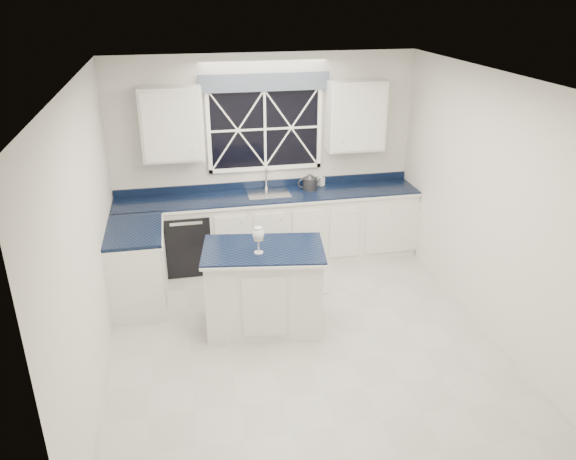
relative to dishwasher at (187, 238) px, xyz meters
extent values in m
plane|color=#AEAEA9|center=(1.10, -1.95, -0.41)|extent=(4.50, 4.50, 0.00)
cube|color=silver|center=(1.10, 0.30, 0.94)|extent=(4.00, 0.10, 2.70)
cube|color=white|center=(1.10, 0.00, 0.04)|extent=(3.98, 0.60, 0.90)
cube|color=white|center=(-0.60, -0.80, 0.04)|extent=(0.60, 1.00, 0.90)
cube|color=black|center=(1.10, 0.00, 0.51)|extent=(3.98, 0.64, 0.04)
cube|color=black|center=(0.00, 0.00, 0.00)|extent=(0.60, 0.58, 0.82)
cube|color=black|center=(1.10, 0.27, 1.34)|extent=(1.40, 0.02, 1.00)
cube|color=slate|center=(1.10, 0.21, 1.94)|extent=(1.65, 0.04, 0.22)
cube|color=white|center=(-0.07, 0.13, 1.49)|extent=(0.75, 0.34, 0.90)
cube|color=white|center=(2.28, 0.13, 1.49)|extent=(0.75, 0.34, 0.90)
cylinder|color=silver|center=(1.10, 0.22, 0.55)|extent=(0.05, 0.05, 0.04)
cylinder|color=silver|center=(1.10, 0.22, 0.69)|extent=(0.02, 0.02, 0.28)
cylinder|color=silver|center=(1.10, 0.13, 0.82)|extent=(0.02, 0.18, 0.02)
cube|color=white|center=(0.76, -1.60, 0.04)|extent=(1.29, 0.87, 0.90)
cube|color=black|center=(0.76, -1.60, 0.51)|extent=(1.36, 0.94, 0.04)
cube|color=#B6B5B0|center=(0.93, -0.82, -0.40)|extent=(1.43, 1.03, 0.01)
cube|color=#101D38|center=(0.93, -0.82, -0.39)|extent=(1.26, 0.86, 0.01)
cylinder|color=#303033|center=(1.67, 0.10, 0.61)|extent=(0.20, 0.20, 0.16)
cone|color=#303033|center=(1.67, 0.10, 0.72)|extent=(0.16, 0.16, 0.07)
torus|color=#303033|center=(1.57, 0.09, 0.62)|extent=(0.13, 0.02, 0.13)
cylinder|color=#303033|center=(1.79, 0.10, 0.63)|extent=(0.08, 0.02, 0.10)
cylinder|color=silver|center=(0.70, -1.70, 0.54)|extent=(0.09, 0.09, 0.01)
cylinder|color=silver|center=(0.70, -1.70, 0.61)|extent=(0.01, 0.01, 0.15)
ellipsoid|color=silver|center=(0.70, -1.70, 0.74)|extent=(0.12, 0.12, 0.15)
cylinder|color=#D0C86E|center=(0.70, -1.70, 0.71)|extent=(0.10, 0.10, 0.06)
imported|color=silver|center=(1.86, 0.22, 0.61)|extent=(0.10, 0.10, 0.17)
camera|label=1|loc=(-0.05, -6.82, 3.05)|focal=35.00mm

